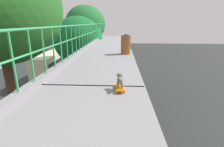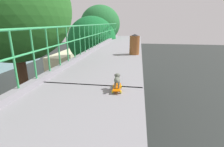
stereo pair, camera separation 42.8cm
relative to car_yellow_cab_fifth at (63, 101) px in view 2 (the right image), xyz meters
name	(u,v)px [view 2 (the right image)]	position (x,y,z in m)	size (l,w,h in m)	color
bridge_pier	(107,139)	(5.32, -7.06, 2.07)	(1.27, 1.27, 5.46)	gray
overpass_deck	(78,110)	(5.32, -10.05, 5.06)	(2.63, 32.32, 0.53)	gray
green_railing	(18,82)	(4.06, -10.05, 5.61)	(0.20, 30.70, 1.34)	gray
car_yellow_cab_fifth	(63,101)	(0.00, 0.00, 0.00)	(2.01, 4.27, 1.49)	gold
city_bus	(71,61)	(-3.43, 10.35, 1.25)	(2.51, 10.63, 3.39)	beige
roadside_tree_mid	(12,12)	(1.86, -7.10, 7.14)	(4.30, 4.30, 9.81)	brown
roadside_tree_far	(92,41)	(2.14, 2.63, 5.12)	(4.49, 4.49, 8.00)	#4D4123
roadside_tree_farthest	(100,25)	(2.00, 6.82, 6.49)	(4.50, 4.50, 9.31)	brown
toy_skateboard	(117,87)	(6.05, -9.53, 5.40)	(0.24, 0.49, 0.09)	#EA6403
small_dog	(117,79)	(6.04, -9.50, 5.58)	(0.15, 0.36, 0.27)	#5E6557
litter_bin	(135,44)	(6.29, -5.05, 5.80)	(0.46, 0.46, 0.93)	brown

